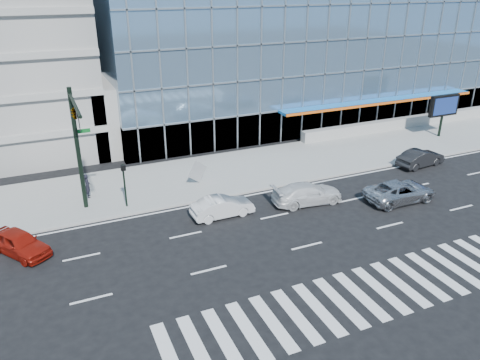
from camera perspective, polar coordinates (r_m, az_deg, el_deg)
The scene contains 15 objects.
ground at distance 30.38m, azimuth 4.23°, elevation -4.41°, with size 160.00×160.00×0.00m, color black.
sidewalk at distance 36.92m, azimuth -1.54°, elevation 1.01°, with size 120.00×8.00×0.15m, color gray.
theatre_building at distance 56.80m, azimuth 4.82°, elevation 16.65°, with size 42.00×26.00×15.00m, color #688DAE.
ramp_block at distance 43.63m, azimuth -14.08°, elevation 7.93°, with size 6.00×8.00×6.00m, color gray.
retaining_wall at distance 52.72m, azimuth 21.91°, elevation 6.91°, with size 30.00×0.80×1.00m, color gray.
traffic_signal at distance 29.36m, azimuth -19.36°, elevation 6.30°, with size 1.14×5.74×8.00m.
ped_signal_post at distance 31.29m, azimuth -13.94°, elevation 0.12°, with size 0.30×0.33×3.00m.
marquee_sign at distance 48.33m, azimuth 23.60°, elevation 8.23°, with size 3.20×0.43×4.00m.
silver_suv at distance 33.86m, azimuth 18.93°, elevation -1.32°, with size 2.34×5.08×1.41m, color #B9BABE.
white_suv at distance 32.06m, azimuth 8.20°, elevation -1.62°, with size 1.99×4.89×1.42m, color silver.
white_sedan at distance 30.03m, azimuth -2.16°, elevation -3.28°, with size 1.42×4.06×1.34m, color silver.
dark_sedan at distance 40.75m, azimuth 21.15°, elevation 2.52°, with size 1.47×4.22×1.39m, color black.
red_sedan at distance 28.81m, azimuth -25.31°, elevation -6.95°, with size 1.61×4.01×1.37m, color maroon.
pedestrian at distance 33.82m, azimuth -18.10°, elevation -0.68°, with size 0.62×0.41×1.70m, color black.
tilted_panel at distance 34.49m, azimuth -5.20°, elevation 1.02°, with size 1.30×0.06×1.30m, color #9B9B9B.
Camera 1 is at (-12.83, -23.61, 14.17)m, focal length 35.00 mm.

